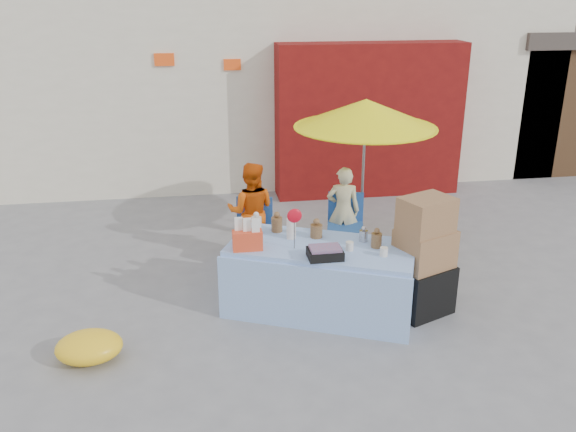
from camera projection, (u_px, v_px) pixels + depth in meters
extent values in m
plane|color=slate|center=(277.00, 320.00, 6.73)|extent=(80.00, 80.00, 0.00)
cube|color=silver|center=(228.00, 50.00, 12.41)|extent=(12.00, 5.00, 4.50)
cube|color=maroon|center=(369.00, 120.00, 10.48)|extent=(3.20, 0.60, 2.60)
cube|color=#4C331E|center=(542.00, 101.00, 12.81)|extent=(2.60, 3.00, 2.40)
cube|color=#3F3833|center=(552.00, 34.00, 12.33)|extent=(2.80, 3.20, 0.30)
cube|color=#FF5015|center=(164.00, 60.00, 9.87)|extent=(0.32, 0.04, 0.20)
cube|color=#FF5015|center=(232.00, 65.00, 10.06)|extent=(0.28, 0.04, 0.18)
cube|color=#9AC3F7|center=(321.00, 278.00, 6.83)|extent=(2.22, 1.65, 0.80)
cube|color=#9AC3F7|center=(311.00, 299.00, 6.41)|extent=(1.91, 0.88, 0.75)
cube|color=#9AC3F7|center=(329.00, 263.00, 7.26)|extent=(1.91, 0.88, 0.75)
cylinder|color=silver|center=(256.00, 225.00, 6.99)|extent=(0.15, 0.15, 0.19)
cylinder|color=olive|center=(277.00, 224.00, 7.04)|extent=(0.17, 0.17, 0.17)
cylinder|color=silver|center=(291.00, 229.00, 6.83)|extent=(0.14, 0.14, 0.23)
cylinder|color=olive|center=(316.00, 231.00, 6.88)|extent=(0.18, 0.18, 0.15)
cylinder|color=#B2B2B7|center=(363.00, 236.00, 6.77)|extent=(0.13, 0.13, 0.13)
cylinder|color=olive|center=(376.00, 240.00, 6.61)|extent=(0.15, 0.15, 0.16)
cylinder|color=silver|center=(350.00, 246.00, 6.54)|extent=(0.11, 0.11, 0.10)
cylinder|color=silver|center=(384.00, 252.00, 6.40)|extent=(0.11, 0.11, 0.10)
sphere|color=brown|center=(243.00, 234.00, 6.77)|extent=(0.16, 0.16, 0.16)
ellipsoid|color=red|center=(294.00, 216.00, 6.47)|extent=(0.17, 0.12, 0.16)
cube|color=red|center=(247.00, 240.00, 6.54)|extent=(0.35, 0.27, 0.21)
cube|color=black|center=(325.00, 254.00, 6.35)|extent=(0.44, 0.38, 0.10)
cube|color=#224D9D|center=(253.00, 247.00, 8.07)|extent=(0.57, 0.56, 0.45)
cube|color=#224D9D|center=(255.00, 211.00, 8.13)|extent=(0.48, 0.15, 0.40)
cube|color=#224D9D|center=(345.00, 241.00, 8.26)|extent=(0.57, 0.56, 0.45)
cube|color=#224D9D|center=(346.00, 206.00, 8.31)|extent=(0.48, 0.15, 0.40)
imported|color=#DC510B|center=(251.00, 212.00, 8.06)|extent=(0.75, 0.64, 1.34)
imported|color=beige|center=(343.00, 211.00, 8.26)|extent=(0.50, 0.39, 1.23)
cylinder|color=gray|center=(363.00, 179.00, 8.30)|extent=(0.04, 0.04, 2.00)
cone|color=#FBF20C|center=(366.00, 113.00, 7.99)|extent=(1.90, 1.90, 0.38)
cylinder|color=#FBF20C|center=(365.00, 127.00, 8.05)|extent=(1.90, 1.90, 0.02)
cube|color=black|center=(421.00, 289.00, 6.84)|extent=(0.76, 0.71, 0.56)
cube|color=olive|center=(425.00, 248.00, 6.67)|extent=(0.71, 0.64, 0.43)
cube|color=olive|center=(427.00, 215.00, 6.50)|extent=(0.65, 0.58, 0.38)
ellipsoid|color=yellow|center=(89.00, 347.00, 5.98)|extent=(0.80, 0.72, 0.29)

